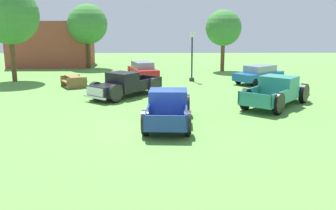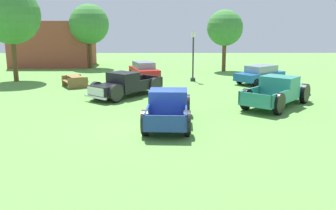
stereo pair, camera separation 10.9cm
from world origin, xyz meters
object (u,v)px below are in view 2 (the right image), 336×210
at_px(oak_tree_east, 11,15).
at_px(oak_tree_center, 89,24).
at_px(sedan_distant_b, 144,70).
at_px(lamp_post_near, 193,55).
at_px(sedan_distant_a, 260,74).
at_px(oak_tree_west, 225,28).
at_px(picnic_table, 75,80).
at_px(pickup_truck_foreground, 168,107).
at_px(pickup_truck_behind_right, 279,91).
at_px(trash_can, 127,78).
at_px(pickup_truck_behind_left, 122,86).

relative_size(oak_tree_east, oak_tree_center, 1.16).
height_order(sedan_distant_b, lamp_post_near, lamp_post_near).
xyz_separation_m(sedan_distant_a, oak_tree_west, (-1.59, 7.18, 3.22)).
height_order(oak_tree_east, oak_tree_west, oak_tree_east).
bearing_deg(sedan_distant_a, picnic_table, -173.96).
relative_size(pickup_truck_foreground, oak_tree_center, 0.82).
distance_m(pickup_truck_foreground, pickup_truck_behind_right, 7.07).
distance_m(pickup_truck_foreground, sedan_distant_b, 13.92).
bearing_deg(trash_can, oak_tree_center, 114.33).
bearing_deg(sedan_distant_b, pickup_truck_behind_right, -52.22).
bearing_deg(oak_tree_east, pickup_truck_foreground, -46.72).
distance_m(pickup_truck_foreground, pickup_truck_behind_left, 6.48).
xyz_separation_m(pickup_truck_foreground, pickup_truck_behind_left, (-2.71, 5.88, -0.01)).
height_order(pickup_truck_behind_left, trash_can, pickup_truck_behind_left).
relative_size(pickup_truck_behind_left, oak_tree_center, 0.79).
distance_m(oak_tree_east, oak_tree_center, 9.34).
distance_m(picnic_table, trash_can, 3.68).
height_order(pickup_truck_behind_left, oak_tree_east, oak_tree_east).
bearing_deg(picnic_table, sedan_distant_b, 41.70).
bearing_deg(picnic_table, oak_tree_center, 95.03).
bearing_deg(sedan_distant_a, oak_tree_center, 146.30).
height_order(sedan_distant_a, oak_tree_center, oak_tree_center).
xyz_separation_m(picnic_table, oak_tree_east, (-5.12, 2.65, 4.46)).
distance_m(sedan_distant_a, oak_tree_west, 8.02).
height_order(pickup_truck_behind_right, picnic_table, pickup_truck_behind_right).
bearing_deg(picnic_table, sedan_distant_a, 6.04).
xyz_separation_m(pickup_truck_behind_right, oak_tree_east, (-17.68, 8.72, 4.19)).
xyz_separation_m(pickup_truck_behind_left, sedan_distant_a, (9.62, 5.20, -0.02)).
relative_size(sedan_distant_b, oak_tree_west, 0.77).
xyz_separation_m(pickup_truck_foreground, picnic_table, (-6.47, 9.66, -0.24)).
bearing_deg(pickup_truck_behind_right, pickup_truck_foreground, -149.46).
distance_m(pickup_truck_behind_left, pickup_truck_behind_right, 9.09).
xyz_separation_m(oak_tree_east, oak_tree_west, (16.92, 5.94, -1.03)).
bearing_deg(pickup_truck_foreground, oak_tree_west, 73.74).
distance_m(sedan_distant_b, oak_tree_center, 9.54).
distance_m(pickup_truck_behind_left, lamp_post_near, 8.01).
bearing_deg(oak_tree_center, sedan_distant_b, -50.67).
distance_m(pickup_truck_behind_left, picnic_table, 5.34).
height_order(pickup_truck_foreground, oak_tree_west, oak_tree_west).
bearing_deg(sedan_distant_b, trash_can, -109.69).
bearing_deg(oak_tree_center, pickup_truck_behind_left, -72.23).
distance_m(picnic_table, oak_tree_center, 11.65).
bearing_deg(lamp_post_near, pickup_truck_behind_right, -64.74).
bearing_deg(picnic_table, pickup_truck_behind_left, -45.12).
distance_m(trash_can, oak_tree_center, 11.55).
bearing_deg(pickup_truck_behind_left, pickup_truck_behind_right, -14.61).
relative_size(sedan_distant_b, picnic_table, 1.88).
bearing_deg(sedan_distant_b, sedan_distant_a, -17.30).
xyz_separation_m(lamp_post_near, oak_tree_west, (3.31, 6.03, 1.94)).
bearing_deg(oak_tree_center, trash_can, -65.67).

